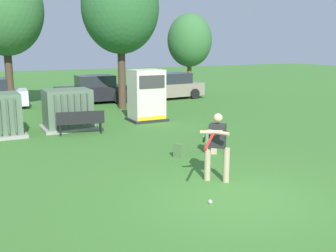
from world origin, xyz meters
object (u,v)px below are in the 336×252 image
object	(u,v)px
sports_ball	(210,202)
seated_spectator	(211,141)
batter	(217,144)
parked_car_right_of_center	(171,87)
backpack	(179,151)
transformer_mid_west	(68,110)
park_bench	(80,121)
generator_enclosure	(147,96)
parked_car_left_of_center	(94,90)

from	to	relation	value
sports_ball	seated_spectator	bearing A→B (deg)	57.14
batter	sports_ball	xyz separation A→B (m)	(-0.91, -1.15, -0.93)
batter	parked_car_right_of_center	size ratio (longest dim) A/B	0.40
batter	backpack	size ratio (longest dim) A/B	3.95
transformer_mid_west	sports_ball	world-z (taller)	transformer_mid_west
park_bench	backpack	world-z (taller)	park_bench
seated_spectator	backpack	bearing A→B (deg)	-176.45
seated_spectator	backpack	world-z (taller)	seated_spectator
batter	backpack	xyz separation A→B (m)	(0.22, 2.36, -0.76)
transformer_mid_west	park_bench	xyz separation A→B (m)	(0.17, -1.29, -0.25)
backpack	generator_enclosure	bearing A→B (deg)	75.31
parked_car_left_of_center	transformer_mid_west	bearing A→B (deg)	-114.48
transformer_mid_west	sports_ball	bearing A→B (deg)	-84.55
transformer_mid_west	park_bench	size ratio (longest dim) A/B	1.14
sports_ball	generator_enclosure	bearing A→B (deg)	74.15
backpack	parked_car_left_of_center	distance (m)	12.64
seated_spectator	parked_car_left_of_center	world-z (taller)	parked_car_left_of_center
batter	sports_ball	size ratio (longest dim) A/B	19.33
park_bench	backpack	size ratio (longest dim) A/B	4.18
parked_car_right_of_center	seated_spectator	bearing A→B (deg)	-111.42
park_bench	parked_car_right_of_center	size ratio (longest dim) A/B	0.43
generator_enclosure	park_bench	size ratio (longest dim) A/B	1.25
batter	parked_car_right_of_center	distance (m)	15.90
transformer_mid_west	parked_car_right_of_center	distance (m)	10.28
transformer_mid_west	backpack	distance (m)	6.19
transformer_mid_west	park_bench	distance (m)	1.32
seated_spectator	generator_enclosure	bearing A→B (deg)	86.09
generator_enclosure	parked_car_right_of_center	bearing A→B (deg)	54.69
generator_enclosure	park_bench	bearing A→B (deg)	-155.51
generator_enclosure	seated_spectator	size ratio (longest dim) A/B	2.39
transformer_mid_west	backpack	size ratio (longest dim) A/B	4.77
parked_car_right_of_center	sports_ball	bearing A→B (deg)	-114.22
park_bench	sports_ball	size ratio (longest dim) A/B	20.46
seated_spectator	parked_car_right_of_center	distance (m)	13.12
transformer_mid_west	park_bench	bearing A→B (deg)	-82.38
transformer_mid_west	batter	size ratio (longest dim) A/B	1.21
generator_enclosure	batter	distance (m)	8.66
batter	backpack	distance (m)	2.49
generator_enclosure	backpack	bearing A→B (deg)	-104.69
transformer_mid_west	batter	xyz separation A→B (m)	(1.80, -8.18, 0.19)
park_bench	sports_ball	xyz separation A→B (m)	(0.72, -8.05, -0.49)
transformer_mid_west	park_bench	world-z (taller)	transformer_mid_west
sports_ball	seated_spectator	size ratio (longest dim) A/B	0.09
sports_ball	seated_spectator	distance (m)	4.29
seated_spectator	transformer_mid_west	bearing A→B (deg)	119.19
transformer_mid_west	seated_spectator	xyz separation A→B (m)	(3.21, -5.74, -0.41)
park_bench	batter	distance (m)	7.09
sports_ball	parked_car_right_of_center	distance (m)	17.34
backpack	parked_car_right_of_center	bearing A→B (deg)	64.05
generator_enclosure	parked_car_right_of_center	size ratio (longest dim) A/B	0.53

